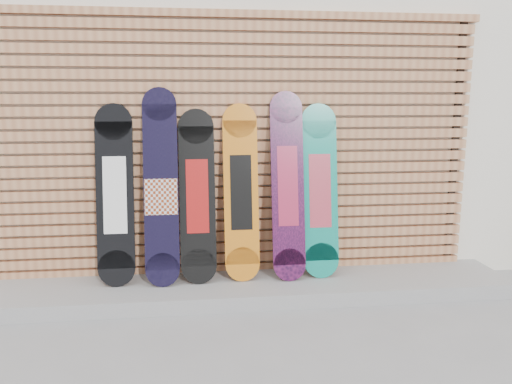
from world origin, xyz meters
TOP-DOWN VIEW (x-y plane):
  - ground at (0.00, 0.00)m, footprint 80.00×80.00m
  - building at (0.50, 3.50)m, footprint 12.00×5.00m
  - concrete_step at (-0.15, 0.68)m, footprint 4.60×0.70m
  - slat_wall at (-0.15, 0.97)m, footprint 4.26×0.08m
  - snowboard_0 at (-1.07, 0.80)m, footprint 0.29×0.29m
  - snowboard_1 at (-0.70, 0.78)m, footprint 0.27×0.33m
  - snowboard_2 at (-0.41, 0.79)m, footprint 0.29×0.30m
  - snowboard_3 at (-0.06, 0.80)m, footprint 0.28×0.28m
  - snowboard_4 at (0.33, 0.78)m, footprint 0.27×0.32m
  - snowboard_5 at (0.60, 0.80)m, footprint 0.30×0.28m

SIDE VIEW (x-z plane):
  - ground at x=0.00m, z-range 0.00..0.00m
  - concrete_step at x=-0.15m, z-range 0.00..0.12m
  - snowboard_2 at x=-0.41m, z-range 0.12..1.52m
  - snowboard_5 at x=0.60m, z-range 0.12..1.56m
  - snowboard_3 at x=-0.06m, z-range 0.12..1.56m
  - snowboard_0 at x=-1.07m, z-range 0.12..1.56m
  - snowboard_4 at x=0.33m, z-range 0.12..1.66m
  - snowboard_1 at x=-0.70m, z-range 0.11..1.68m
  - slat_wall at x=-0.15m, z-range 0.06..2.35m
  - building at x=0.50m, z-range 0.00..3.60m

